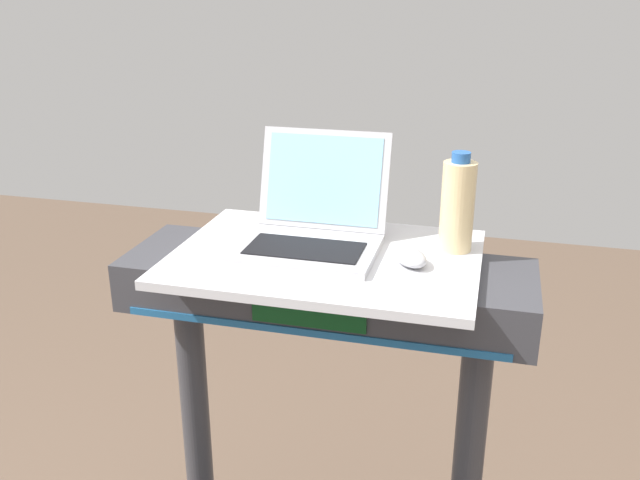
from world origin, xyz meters
TOP-DOWN VIEW (x-y plane):
  - desk_board at (0.00, 0.70)m, footprint 0.66×0.48m
  - laptop at (-0.04, 0.74)m, footprint 0.30×0.30m
  - computer_mouse at (0.18, 0.69)m, footprint 0.11×0.12m
  - water_bottle at (0.27, 0.80)m, footprint 0.07×0.07m

SIDE VIEW (x-z plane):
  - desk_board at x=0.00m, z-range 1.10..1.12m
  - computer_mouse at x=0.18m, z-range 1.12..1.15m
  - laptop at x=-0.04m, z-range 1.05..1.28m
  - water_bottle at x=0.27m, z-range 1.11..1.33m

